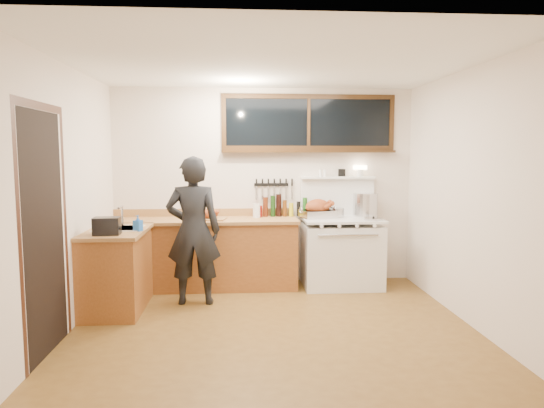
{
  "coord_description": "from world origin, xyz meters",
  "views": [
    {
      "loc": [
        -0.33,
        -4.76,
        1.74
      ],
      "look_at": [
        0.05,
        0.85,
        1.15
      ],
      "focal_mm": 32.0,
      "sensor_mm": 36.0,
      "label": 1
    }
  ],
  "objects": [
    {
      "name": "back_window",
      "position": [
        0.6,
        1.72,
        2.06
      ],
      "size": [
        2.32,
        0.13,
        0.77
      ],
      "color": "black",
      "rests_on": "room_shell"
    },
    {
      "name": "man",
      "position": [
        -0.86,
        0.79,
        0.86
      ],
      "size": [
        0.63,
        0.42,
        1.71
      ],
      "color": "black",
      "rests_on": "ground"
    },
    {
      "name": "coffee_tin",
      "position": [
        -0.09,
        1.59,
        0.97
      ],
      "size": [
        0.12,
        0.11,
        0.15
      ],
      "color": "maroon",
      "rests_on": "counter_back"
    },
    {
      "name": "stockpot",
      "position": [
        1.36,
        1.61,
        1.05
      ],
      "size": [
        0.35,
        0.35,
        0.31
      ],
      "color": "silver",
      "rests_on": "vintage_stove"
    },
    {
      "name": "counter_left",
      "position": [
        -1.7,
        0.62,
        0.45
      ],
      "size": [
        0.64,
        1.09,
        0.9
      ],
      "color": "brown",
      "rests_on": "ground"
    },
    {
      "name": "bottle_cluster",
      "position": [
        0.24,
        1.63,
        1.03
      ],
      "size": [
        0.59,
        0.07,
        0.3
      ],
      "color": "black",
      "rests_on": "counter_back"
    },
    {
      "name": "knife_strip",
      "position": [
        0.12,
        1.73,
        1.31
      ],
      "size": [
        0.52,
        0.03,
        0.28
      ],
      "color": "black",
      "rests_on": "room_shell"
    },
    {
      "name": "sink_unit",
      "position": [
        -1.68,
        0.7,
        0.85
      ],
      "size": [
        0.5,
        0.45,
        0.37
      ],
      "color": "white",
      "rests_on": "counter_left"
    },
    {
      "name": "counter_back",
      "position": [
        -0.8,
        1.45,
        0.45
      ],
      "size": [
        2.44,
        0.64,
        1.0
      ],
      "color": "brown",
      "rests_on": "ground"
    },
    {
      "name": "toaster",
      "position": [
        -1.7,
        0.29,
        0.99
      ],
      "size": [
        0.27,
        0.2,
        0.18
      ],
      "color": "black",
      "rests_on": "counter_left"
    },
    {
      "name": "cutting_board",
      "position": [
        -0.7,
        1.37,
        0.95
      ],
      "size": [
        0.44,
        0.36,
        0.14
      ],
      "color": "olive",
      "rests_on": "counter_back"
    },
    {
      "name": "pitcher",
      "position": [
        -0.11,
        1.54,
        0.99
      ],
      "size": [
        0.12,
        0.12,
        0.18
      ],
      "color": "white",
      "rests_on": "counter_back"
    },
    {
      "name": "room_shell",
      "position": [
        0.0,
        0.0,
        1.65
      ],
      "size": [
        4.1,
        3.6,
        2.65
      ],
      "color": "beige",
      "rests_on": "ground"
    },
    {
      "name": "pot_lid",
      "position": [
        1.37,
        1.24,
        0.91
      ],
      "size": [
        0.32,
        0.32,
        0.04
      ],
      "color": "silver",
      "rests_on": "vintage_stove"
    },
    {
      "name": "vintage_stove",
      "position": [
        1.0,
        1.41,
        0.47
      ],
      "size": [
        1.02,
        0.74,
        1.58
      ],
      "color": "white",
      "rests_on": "ground"
    },
    {
      "name": "ground_plane",
      "position": [
        0.0,
        0.0,
        -0.01
      ],
      "size": [
        4.0,
        3.5,
        0.02
      ],
      "primitive_type": "cube",
      "color": "brown"
    },
    {
      "name": "roast_turkey",
      "position": [
        0.7,
        1.47,
        1.0
      ],
      "size": [
        0.49,
        0.42,
        0.25
      ],
      "color": "silver",
      "rests_on": "vintage_stove"
    },
    {
      "name": "left_doorway",
      "position": [
        -1.99,
        -0.55,
        1.09
      ],
      "size": [
        0.02,
        1.04,
        2.17
      ],
      "color": "black",
      "rests_on": "ground"
    },
    {
      "name": "saucepan",
      "position": [
        0.97,
        1.52,
        0.96
      ],
      "size": [
        0.21,
        0.29,
        0.12
      ],
      "color": "silver",
      "rests_on": "vintage_stove"
    },
    {
      "name": "soap_bottle",
      "position": [
        -1.43,
        0.52,
        0.99
      ],
      "size": [
        0.1,
        0.11,
        0.17
      ],
      "color": "blue",
      "rests_on": "counter_left"
    }
  ]
}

